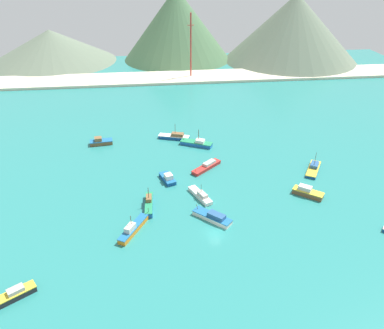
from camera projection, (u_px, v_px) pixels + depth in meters
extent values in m
cube|color=teal|center=(199.00, 169.00, 114.20)|extent=(260.00, 280.00, 0.50)
cube|color=orange|center=(134.00, 229.00, 88.44)|extent=(6.93, 10.13, 1.22)
cube|color=#1E669E|center=(133.00, 227.00, 88.09)|extent=(7.07, 10.34, 0.20)
cube|color=beige|center=(130.00, 228.00, 86.68)|extent=(2.77, 3.34, 1.22)
cylinder|color=#4C3823|center=(131.00, 220.00, 86.30)|extent=(0.14, 0.14, 2.26)
cube|color=#1E5BA8|center=(196.00, 144.00, 127.05)|extent=(10.68, 7.22, 1.14)
cube|color=#238C5B|center=(196.00, 142.00, 126.72)|extent=(10.89, 7.36, 0.20)
cube|color=silver|center=(200.00, 141.00, 126.04)|extent=(3.51, 3.21, 0.98)
cylinder|color=#4C3823|center=(183.00, 138.00, 127.74)|extent=(0.64, 0.40, 1.54)
cylinder|color=#4C3823|center=(199.00, 135.00, 125.10)|extent=(0.18, 0.18, 3.49)
cube|color=#232328|center=(11.00, 298.00, 71.21)|extent=(8.83, 6.77, 1.14)
cube|color=gold|center=(10.00, 295.00, 70.88)|extent=(9.01, 6.91, 0.20)
cube|color=#B2ADA3|center=(16.00, 290.00, 71.25)|extent=(3.42, 3.02, 0.82)
cube|color=brown|center=(308.00, 193.00, 101.27)|extent=(7.76, 6.89, 1.26)
cube|color=gold|center=(308.00, 191.00, 100.91)|extent=(7.92, 7.03, 0.20)
cube|color=beige|center=(305.00, 188.00, 101.02)|extent=(3.85, 3.62, 1.13)
cube|color=silver|center=(212.00, 218.00, 92.38)|extent=(9.06, 8.66, 1.02)
cube|color=#1E669E|center=(212.00, 216.00, 92.08)|extent=(9.24, 8.84, 0.20)
cube|color=#28568C|center=(217.00, 216.00, 91.16)|extent=(4.49, 4.37, 0.95)
cylinder|color=#4C3823|center=(197.00, 207.00, 94.06)|extent=(0.52, 0.50, 1.38)
cube|color=silver|center=(200.00, 196.00, 100.67)|extent=(5.58, 9.11, 0.84)
cube|color=white|center=(200.00, 194.00, 100.41)|extent=(5.69, 9.29, 0.20)
cube|color=#B2ADA3|center=(202.00, 194.00, 99.29)|extent=(2.69, 3.50, 0.92)
cylinder|color=#4C3823|center=(201.00, 188.00, 98.97)|extent=(0.11, 0.11, 2.27)
cube|color=brown|center=(101.00, 142.00, 127.81)|extent=(7.52, 3.81, 1.21)
cube|color=#1E669E|center=(101.00, 141.00, 127.46)|extent=(7.67, 3.88, 0.20)
cube|color=brown|center=(98.00, 139.00, 126.94)|extent=(2.57, 2.48, 1.16)
cube|color=#14478C|center=(168.00, 179.00, 107.90)|extent=(4.67, 7.16, 0.93)
cube|color=#1E669E|center=(167.00, 177.00, 107.62)|extent=(4.76, 7.31, 0.20)
cube|color=silver|center=(169.00, 176.00, 106.59)|extent=(2.62, 2.79, 1.33)
cube|color=red|center=(206.00, 167.00, 113.68)|extent=(9.57, 8.80, 0.81)
cube|color=red|center=(206.00, 166.00, 113.43)|extent=(9.76, 8.98, 0.20)
cube|color=#B2ADA3|center=(209.00, 163.00, 114.04)|extent=(4.44, 4.20, 0.80)
cylinder|color=#4C3823|center=(196.00, 171.00, 110.11)|extent=(0.46, 0.42, 1.11)
cube|color=#14478C|center=(313.00, 170.00, 112.62)|extent=(7.60, 9.98, 0.72)
cube|color=gold|center=(314.00, 168.00, 112.39)|extent=(7.75, 10.18, 0.20)
cube|color=#28568C|center=(315.00, 165.00, 113.09)|extent=(3.71, 4.21, 0.95)
cylinder|color=#4C3823|center=(315.00, 159.00, 111.30)|extent=(0.11, 0.11, 3.97)
cube|color=#1E5BA8|center=(149.00, 205.00, 96.67)|extent=(2.19, 9.43, 1.28)
cube|color=#238C5B|center=(149.00, 203.00, 96.31)|extent=(2.23, 9.62, 0.20)
cube|color=brown|center=(149.00, 198.00, 97.03)|extent=(1.49, 2.78, 0.97)
cylinder|color=#4C3823|center=(148.00, 210.00, 92.26)|extent=(0.15, 0.73, 1.72)
cylinder|color=#4C3823|center=(148.00, 193.00, 95.57)|extent=(0.15, 0.15, 3.06)
cube|color=#14478C|center=(174.00, 137.00, 131.56)|extent=(10.64, 5.69, 0.97)
cube|color=white|center=(174.00, 136.00, 131.27)|extent=(10.85, 5.81, 0.20)
cube|color=brown|center=(178.00, 134.00, 130.75)|extent=(4.46, 3.13, 1.01)
cylinder|color=#4C3823|center=(175.00, 128.00, 129.80)|extent=(0.13, 0.13, 3.39)
cube|color=beige|center=(176.00, 77.00, 191.84)|extent=(247.00, 20.18, 1.20)
cone|color=#60705B|center=(51.00, 46.00, 216.20)|extent=(71.30, 71.30, 17.79)
cone|color=#476B47|center=(177.00, 24.00, 216.96)|extent=(61.75, 61.75, 38.90)
cone|color=#60705B|center=(293.00, 28.00, 213.43)|extent=(75.43, 75.43, 36.33)
cylinder|color=#B7332D|center=(191.00, 47.00, 185.58)|extent=(0.74, 0.74, 31.03)
cylinder|color=#B7332D|center=(191.00, 25.00, 180.67)|extent=(3.10, 0.37, 0.37)
cylinder|color=#B7332D|center=(191.00, 39.00, 183.74)|extent=(0.37, 2.48, 0.37)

